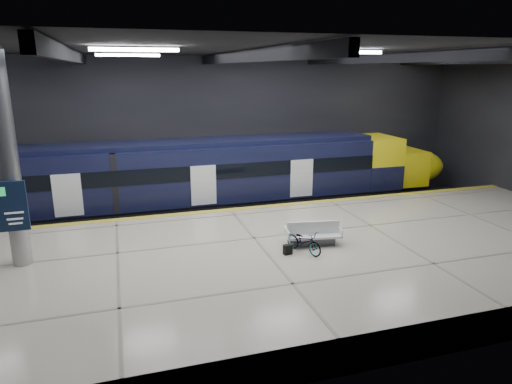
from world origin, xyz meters
name	(u,v)px	position (x,y,z in m)	size (l,w,h in m)	color
ground	(247,255)	(0.00, 0.00, 0.00)	(30.00, 30.00, 0.00)	black
room_shell	(246,113)	(0.00, 0.00, 5.72)	(30.10, 16.10, 8.05)	black
platform	(266,267)	(0.00, -2.50, 0.55)	(30.00, 11.00, 1.10)	beige
safety_strip	(230,210)	(0.00, 2.75, 1.11)	(30.00, 0.40, 0.01)	gold
rails	(218,213)	(0.00, 5.50, 0.08)	(30.00, 1.52, 0.16)	gray
train	(174,179)	(-2.17, 5.50, 2.06)	(29.40, 2.84, 3.79)	black
bench	(313,236)	(1.87, -2.26, 1.41)	(2.11, 1.14, 0.89)	#595B60
bicycle	(304,241)	(1.26, -2.85, 1.51)	(0.54, 1.55, 0.81)	#99999E
pannier_bag	(288,249)	(0.66, -2.85, 1.28)	(0.30, 0.18, 0.35)	black
info_column	(9,164)	(-8.00, -1.03, 4.46)	(0.90, 0.78, 6.90)	#9EA0A5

